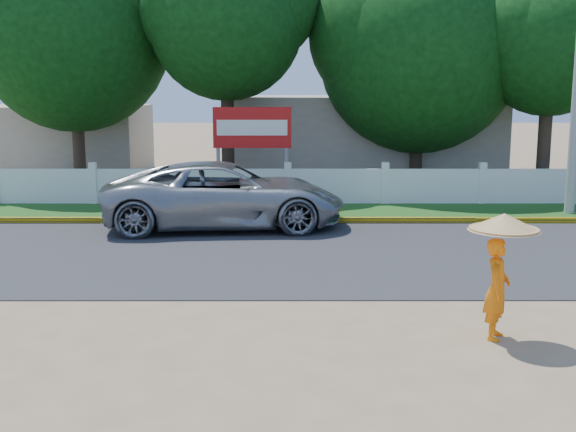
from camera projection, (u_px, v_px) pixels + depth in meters
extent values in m
plane|color=#9E8460|center=(288.00, 320.00, 11.33)|extent=(120.00, 120.00, 0.00)
cube|color=#38383A|center=(288.00, 254.00, 15.76)|extent=(60.00, 7.00, 0.02)
cube|color=#2D601E|center=(288.00, 212.00, 20.92)|extent=(60.00, 3.50, 0.03)
cube|color=yellow|center=(288.00, 220.00, 19.24)|extent=(40.00, 0.18, 0.16)
cube|color=silver|center=(288.00, 187.00, 22.25)|extent=(40.00, 0.10, 1.10)
cube|color=#B7AD99|center=(363.00, 137.00, 28.76)|extent=(10.00, 6.00, 3.20)
cube|color=#B7AD99|center=(46.00, 140.00, 29.77)|extent=(8.00, 5.00, 2.80)
imported|color=#94979B|center=(225.00, 195.00, 18.53)|extent=(6.37, 3.36, 1.71)
imported|color=orange|center=(497.00, 289.00, 10.40)|extent=(0.54, 0.64, 1.49)
cylinder|color=gray|center=(503.00, 250.00, 10.30)|extent=(0.02, 0.02, 0.96)
cone|color=tan|center=(504.00, 222.00, 10.22)|extent=(1.02, 1.02, 0.25)
cylinder|color=gray|center=(218.00, 168.00, 23.25)|extent=(0.12, 0.12, 2.00)
cylinder|color=gray|center=(287.00, 168.00, 23.25)|extent=(0.12, 0.12, 2.00)
cube|color=red|center=(252.00, 128.00, 23.02)|extent=(2.50, 0.12, 1.30)
cube|color=silver|center=(252.00, 128.00, 22.96)|extent=(2.25, 0.02, 0.49)
cylinder|color=#473828|center=(416.00, 148.00, 25.70)|extent=(0.44, 0.44, 2.83)
sphere|color=#114B14|center=(419.00, 52.00, 25.10)|extent=(7.03, 7.03, 7.03)
cylinder|color=#473828|center=(544.00, 140.00, 24.00)|extent=(0.44, 0.44, 3.67)
sphere|color=#114B14|center=(550.00, 44.00, 23.44)|extent=(4.71, 4.71, 4.71)
cylinder|color=#473828|center=(228.00, 130.00, 24.75)|extent=(0.44, 0.44, 4.26)
sphere|color=#114B14|center=(226.00, 23.00, 24.11)|extent=(5.20, 5.20, 5.20)
cylinder|color=#473828|center=(78.00, 138.00, 26.03)|extent=(0.44, 0.44, 3.51)
sphere|color=#114B14|center=(73.00, 34.00, 25.38)|extent=(6.85, 6.85, 6.85)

